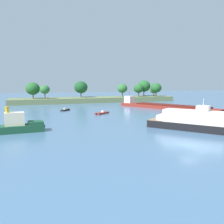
# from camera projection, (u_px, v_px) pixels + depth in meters

# --- Properties ---
(ground_plane) EXTENTS (400.00, 400.00, 0.00)m
(ground_plane) POSITION_uv_depth(u_px,v_px,m) (188.00, 145.00, 38.72)
(ground_plane) COLOR #476B8E
(treeline_island) EXTENTS (80.56, 14.01, 10.73)m
(treeline_island) POSITION_uv_depth(u_px,v_px,m) (100.00, 96.00, 121.75)
(treeline_island) COLOR #66754C
(treeline_island) RESTS_ON ground
(white_riverboat) EXTENTS (14.77, 17.14, 6.61)m
(white_riverboat) POSITION_uv_depth(u_px,v_px,m) (192.00, 121.00, 50.93)
(white_riverboat) COLOR black
(white_riverboat) RESTS_ON ground
(small_motorboat) EXTENTS (5.35, 4.62, 0.99)m
(small_motorboat) POSITION_uv_depth(u_px,v_px,m) (102.00, 113.00, 76.32)
(small_motorboat) COLOR maroon
(small_motorboat) RESTS_ON ground
(cargo_barge) EXTENTS (23.59, 38.75, 5.82)m
(cargo_barge) POSITION_uv_depth(u_px,v_px,m) (165.00, 106.00, 90.39)
(cargo_barge) COLOR maroon
(cargo_barge) RESTS_ON ground
(fishing_skiff) EXTENTS (3.73, 4.02, 0.95)m
(fishing_skiff) POSITION_uv_depth(u_px,v_px,m) (65.00, 110.00, 84.59)
(fishing_skiff) COLOR black
(fishing_skiff) RESTS_ON ground
(tugboat) EXTENTS (10.83, 4.01, 5.22)m
(tugboat) POSITION_uv_depth(u_px,v_px,m) (17.00, 126.00, 48.43)
(tugboat) COLOR #19472D
(tugboat) RESTS_ON ground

